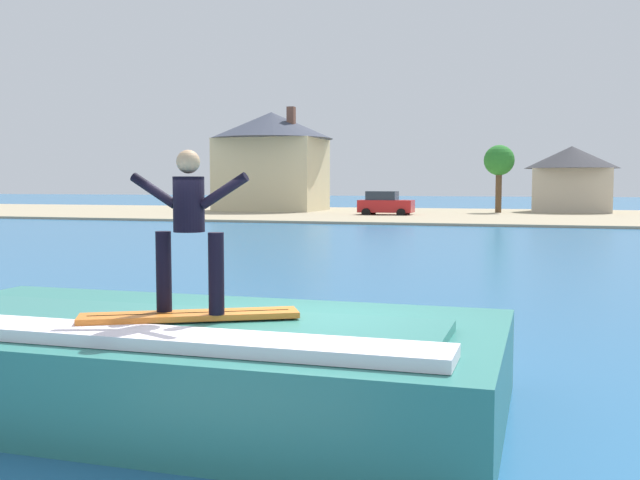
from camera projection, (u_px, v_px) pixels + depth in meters
name	position (u px, v px, depth m)	size (l,w,h in m)	color
ground_plane	(290.00, 405.00, 8.22)	(260.00, 260.00, 0.00)	#286293
wave_crest	(177.00, 361.00, 8.17)	(7.06, 3.61, 1.07)	#307C72
surfboard	(190.00, 316.00, 7.61)	(2.17, 1.41, 0.06)	orange
surfer	(189.00, 222.00, 7.52)	(1.31, 0.32, 1.67)	black
shoreline_bank	(506.00, 216.00, 53.53)	(120.00, 25.08, 0.15)	tan
car_near_shore	(385.00, 204.00, 53.87)	(3.94, 2.12, 1.86)	red
house_with_chimney	(272.00, 155.00, 61.72)	(10.29, 10.29, 8.63)	beige
house_small_cottage	(571.00, 175.00, 58.71)	(7.33, 7.33, 5.37)	beige
tree_tall_bare	(499.00, 162.00, 57.21)	(2.35, 2.35, 5.39)	brown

